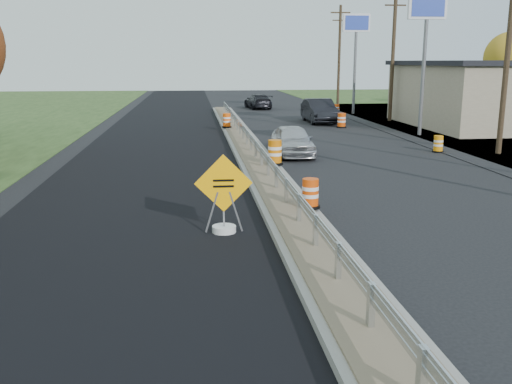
{
  "coord_description": "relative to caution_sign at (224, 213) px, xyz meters",
  "views": [
    {
      "loc": [
        -2.66,
        -15.89,
        4.22
      ],
      "look_at": [
        -1.15,
        -2.39,
        1.1
      ],
      "focal_mm": 40.0,
      "sensor_mm": 36.0,
      "label": 1
    }
  ],
  "objects": [
    {
      "name": "ground",
      "position": [
        1.93,
        2.09,
        -0.51
      ],
      "size": [
        140.0,
        140.0,
        0.0
      ],
      "primitive_type": "plane",
      "color": "black",
      "rests_on": "ground"
    },
    {
      "name": "milled_overlay",
      "position": [
        -2.47,
        12.09,
        -0.5
      ],
      "size": [
        7.2,
        120.0,
        0.01
      ],
      "primitive_type": "cube",
      "color": "black",
      "rests_on": "ground"
    },
    {
      "name": "median",
      "position": [
        1.93,
        10.09,
        -0.4
      ],
      "size": [
        1.6,
        55.0,
        0.23
      ],
      "color": "gray",
      "rests_on": "ground"
    },
    {
      "name": "guardrail",
      "position": [
        1.93,
        11.09,
        0.22
      ],
      "size": [
        0.1,
        46.15,
        0.72
      ],
      "color": "silver",
      "rests_on": "median"
    },
    {
      "name": "pylon_sign_mid",
      "position": [
        12.43,
        18.09,
        5.97
      ],
      "size": [
        2.2,
        0.3,
        7.9
      ],
      "color": "slate",
      "rests_on": "ground"
    },
    {
      "name": "pylon_sign_north",
      "position": [
        12.43,
        32.09,
        5.97
      ],
      "size": [
        2.2,
        0.3,
        7.9
      ],
      "color": "slate",
      "rests_on": "ground"
    },
    {
      "name": "utility_pole_smid",
      "position": [
        13.43,
        11.09,
        4.43
      ],
      "size": [
        1.9,
        0.26,
        9.4
      ],
      "color": "#473523",
      "rests_on": "ground"
    },
    {
      "name": "utility_pole_nmid",
      "position": [
        13.43,
        26.09,
        4.43
      ],
      "size": [
        1.9,
        0.26,
        9.4
      ],
      "color": "#473523",
      "rests_on": "ground"
    },
    {
      "name": "utility_pole_north",
      "position": [
        13.43,
        41.09,
        4.43
      ],
      "size": [
        1.9,
        0.26,
        9.4
      ],
      "color": "#473523",
      "rests_on": "ground"
    },
    {
      "name": "tree_far_yellow",
      "position": [
        27.93,
        36.09,
        4.03
      ],
      "size": [
        4.62,
        4.62,
        6.86
      ],
      "color": "#473523",
      "rests_on": "ground"
    },
    {
      "name": "caution_sign",
      "position": [
        0.0,
        0.0,
        0.0
      ],
      "size": [
        1.45,
        0.6,
        2.0
      ],
      "rotation": [
        0.0,
        0.0,
        -0.01
      ],
      "color": "white",
      "rests_on": "ground"
    },
    {
      "name": "barrel_median_near",
      "position": [
        2.48,
        1.34,
        0.12
      ],
      "size": [
        0.56,
        0.56,
        0.83
      ],
      "color": "black",
      "rests_on": "median"
    },
    {
      "name": "barrel_median_mid",
      "position": [
        2.48,
        8.23,
        0.19
      ],
      "size": [
        0.66,
        0.66,
        0.97
      ],
      "color": "black",
      "rests_on": "median"
    },
    {
      "name": "barrel_median_far",
      "position": [
        1.38,
        21.37,
        0.14
      ],
      "size": [
        0.6,
        0.6,
        0.87
      ],
      "color": "black",
      "rests_on": "median"
    },
    {
      "name": "barrel_shoulder_near",
      "position": [
        10.85,
        11.9,
        -0.13
      ],
      "size": [
        0.54,
        0.54,
        0.79
      ],
      "color": "black",
      "rests_on": "ground"
    },
    {
      "name": "barrel_shoulder_mid",
      "position": [
        8.93,
        22.49,
        -0.06
      ],
      "size": [
        0.64,
        0.64,
        0.94
      ],
      "color": "black",
      "rests_on": "ground"
    },
    {
      "name": "barrel_shoulder_far",
      "position": [
        11.13,
        32.41,
        -0.14
      ],
      "size": [
        0.53,
        0.53,
        0.78
      ],
      "color": "black",
      "rests_on": "ground"
    },
    {
      "name": "car_silver",
      "position": [
        3.81,
        11.76,
        0.18
      ],
      "size": [
        1.64,
        4.07,
        1.39
      ],
      "primitive_type": "imported",
      "rotation": [
        0.0,
        0.0,
        0.0
      ],
      "color": "silver",
      "rests_on": "ground"
    },
    {
      "name": "car_dark_mid",
      "position": [
        8.17,
        25.73,
        0.32
      ],
      "size": [
        1.79,
        5.04,
        1.66
      ],
      "primitive_type": "imported",
      "rotation": [
        0.0,
        0.0,
        0.01
      ],
      "color": "black",
      "rests_on": "ground"
    },
    {
      "name": "car_dark_far",
      "position": [
        5.29,
        38.35,
        0.15
      ],
      "size": [
        2.34,
        4.74,
        1.32
      ],
      "primitive_type": "imported",
      "rotation": [
        0.0,
        0.0,
        3.25
      ],
      "color": "black",
      "rests_on": "ground"
    }
  ]
}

